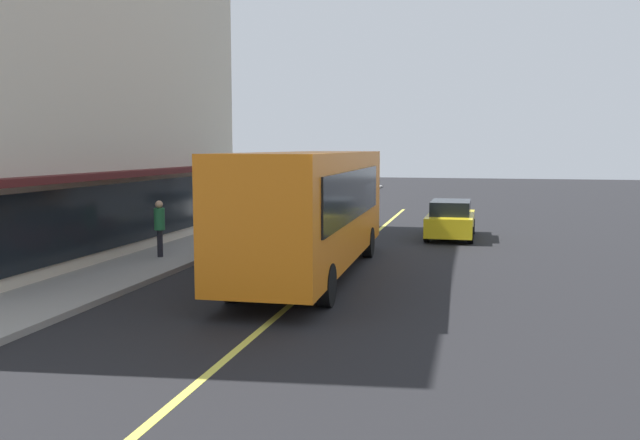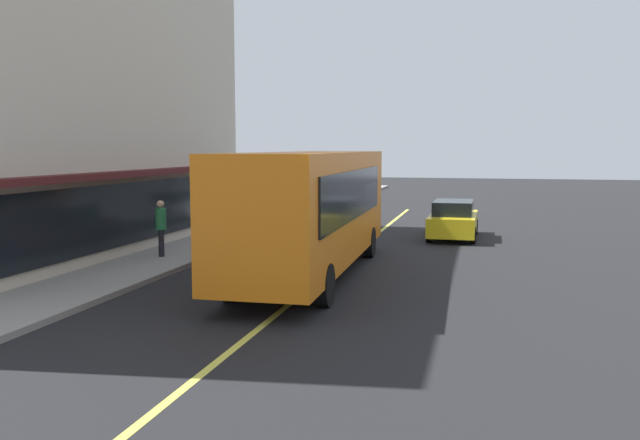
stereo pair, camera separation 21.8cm
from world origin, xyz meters
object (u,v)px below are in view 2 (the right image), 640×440
bus (312,206)px  pedestrian_waiting (260,199)px  car_white (325,209)px  car_maroon (257,233)px  traffic_light (256,174)px  car_yellow (453,220)px  pedestrian_near_storefront (161,223)px

bus → pedestrian_waiting: 13.55m
car_white → car_maroon: size_ratio=1.01×
pedestrian_waiting → car_maroon: bearing=-161.6°
car_white → pedestrian_waiting: pedestrian_waiting is taller
traffic_light → pedestrian_waiting: traffic_light is taller
bus → car_white: 12.76m
bus → car_maroon: bearing=41.9°
car_yellow → car_maroon: bearing=133.0°
bus → traffic_light: (8.25, 4.59, 0.55)m
traffic_light → car_white: traffic_light is taller
car_maroon → pedestrian_near_storefront: (-1.94, 2.55, 0.50)m
bus → car_maroon: 4.30m
car_white → car_yellow: 7.07m
bus → traffic_light: size_ratio=3.49×
bus → car_yellow: (8.93, -3.53, -1.24)m
traffic_light → car_yellow: traffic_light is taller
traffic_light → pedestrian_waiting: size_ratio=1.87×
traffic_light → car_maroon: (-5.18, -1.85, -1.79)m
traffic_light → car_white: bearing=-25.3°
bus → pedestrian_near_storefront: bus is taller
car_maroon → pedestrian_waiting: pedestrian_waiting is taller
pedestrian_near_storefront → pedestrian_waiting: bearing=2.6°
car_maroon → traffic_light: bearing=19.6°
traffic_light → car_white: (4.18, -1.97, -1.79)m
bus → pedestrian_near_storefront: 5.46m
car_white → traffic_light: bearing=154.7°
car_yellow → pedestrian_near_storefront: bearing=131.5°
bus → traffic_light: bearing=29.1°
car_maroon → car_yellow: bearing=-47.0°
car_white → car_yellow: (-3.50, -6.15, 0.00)m
car_maroon → pedestrian_near_storefront: size_ratio=2.38×
car_yellow → pedestrian_near_storefront: pedestrian_near_storefront is taller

